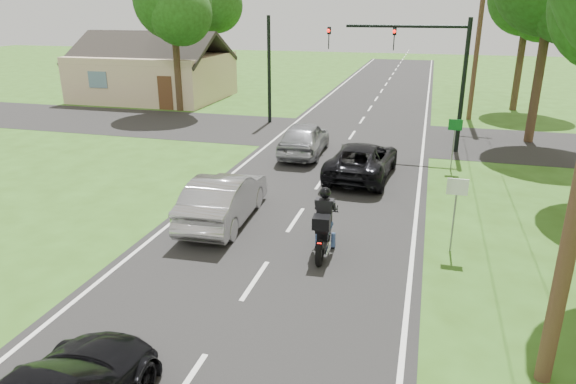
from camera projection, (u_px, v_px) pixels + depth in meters
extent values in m
plane|color=#305417|center=(255.00, 281.00, 12.71)|extent=(140.00, 140.00, 0.00)
cube|color=black|center=(331.00, 167.00, 21.78)|extent=(8.00, 100.00, 0.01)
cube|color=black|center=(352.00, 135.00, 27.23)|extent=(60.00, 7.00, 0.01)
torus|color=black|center=(328.00, 230.00, 14.78)|extent=(0.18, 0.68, 0.67)
torus|color=black|center=(320.00, 253.00, 13.38)|extent=(0.20, 0.74, 0.73)
cube|color=black|center=(325.00, 229.00, 14.07)|extent=(0.34, 0.98, 0.31)
sphere|color=black|center=(326.00, 220.00, 14.24)|extent=(0.35, 0.35, 0.35)
cube|color=black|center=(323.00, 228.00, 13.68)|extent=(0.38, 0.58, 0.10)
cube|color=#FF0C07|center=(319.00, 244.00, 13.16)|extent=(0.10, 0.04, 0.05)
cylinder|color=silver|center=(327.00, 249.00, 13.63)|extent=(0.14, 0.82, 0.09)
cylinder|color=black|center=(327.00, 211.00, 14.37)|extent=(0.63, 0.07, 0.04)
cube|color=black|center=(322.00, 222.00, 13.30)|extent=(0.47, 0.43, 0.33)
cube|color=black|center=(324.00, 210.00, 13.72)|extent=(0.42, 0.25, 0.61)
sphere|color=black|center=(325.00, 193.00, 13.62)|extent=(0.31, 0.31, 0.31)
cylinder|color=navy|center=(317.00, 239.00, 14.42)|extent=(0.13, 0.13, 0.46)
cylinder|color=navy|center=(333.00, 241.00, 14.33)|extent=(0.13, 0.13, 0.46)
imported|color=black|center=(362.00, 160.00, 20.29)|extent=(2.60, 5.11, 1.38)
imported|color=#A1A1A5|center=(224.00, 198.00, 16.02)|extent=(1.83, 4.67, 1.52)
imported|color=#9C9EA4|center=(304.00, 138.00, 23.36)|extent=(1.98, 4.59, 1.54)
cylinder|color=black|center=(463.00, 87.00, 23.11)|extent=(0.20, 0.20, 6.00)
cylinder|color=black|center=(406.00, 26.00, 22.90)|extent=(5.40, 0.14, 0.14)
imported|color=black|center=(394.00, 39.00, 23.21)|extent=(0.16, 0.36, 1.00)
imported|color=black|center=(329.00, 38.00, 23.96)|extent=(0.16, 0.36, 1.00)
sphere|color=#FF0C07|center=(394.00, 31.00, 22.93)|extent=(0.16, 0.16, 0.16)
sphere|color=#FF0C07|center=(328.00, 31.00, 23.68)|extent=(0.16, 0.16, 0.16)
cylinder|color=black|center=(269.00, 71.00, 29.32)|extent=(0.20, 0.20, 6.00)
cylinder|color=brown|center=(479.00, 33.00, 29.44)|extent=(0.28, 0.28, 10.00)
cylinder|color=slate|center=(454.00, 218.00, 13.92)|extent=(0.05, 0.05, 2.00)
cube|color=silver|center=(458.00, 187.00, 13.59)|extent=(0.55, 0.04, 0.45)
cylinder|color=slate|center=(453.00, 146.00, 21.14)|extent=(0.05, 0.05, 2.00)
cube|color=#0C591E|center=(456.00, 125.00, 20.80)|extent=(0.55, 0.04, 0.45)
cylinder|color=#332316|center=(539.00, 71.00, 24.77)|extent=(0.44, 0.44, 7.00)
cylinder|color=#332316|center=(520.00, 60.00, 32.93)|extent=(0.44, 0.44, 6.44)
sphere|color=#1A370F|center=(544.00, 9.00, 31.08)|extent=(3.96, 3.96, 3.96)
cylinder|color=#332316|center=(177.00, 63.00, 32.80)|extent=(0.44, 0.44, 6.16)
sphere|color=#1A370F|center=(173.00, 0.00, 31.54)|extent=(4.80, 4.80, 4.80)
sphere|color=#1A370F|center=(181.00, 14.00, 31.02)|extent=(3.84, 3.84, 3.84)
cylinder|color=#332316|center=(211.00, 47.00, 42.28)|extent=(0.44, 0.44, 6.72)
sphere|color=#1A370F|center=(215.00, 5.00, 40.31)|extent=(4.32, 4.32, 4.32)
cube|color=#CCB48D|center=(154.00, 76.00, 37.93)|extent=(10.00, 8.00, 3.20)
cube|color=black|center=(137.00, 49.00, 35.40)|extent=(10.20, 4.00, 2.29)
cube|color=black|center=(165.00, 45.00, 39.03)|extent=(10.20, 4.00, 2.29)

